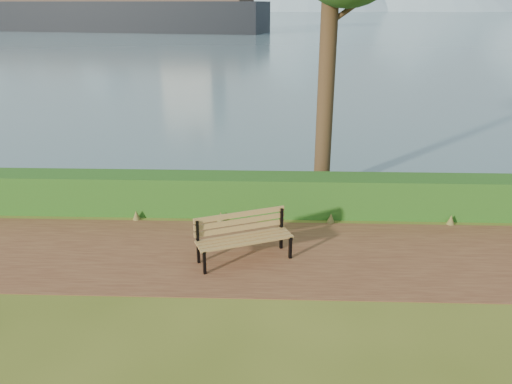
{
  "coord_description": "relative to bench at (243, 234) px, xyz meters",
  "views": [
    {
      "loc": [
        0.18,
        -9.17,
        5.04
      ],
      "look_at": [
        -0.2,
        1.2,
        1.1
      ],
      "focal_mm": 35.0,
      "sensor_mm": 36.0,
      "label": 1
    }
  ],
  "objects": [
    {
      "name": "cargo_ship",
      "position": [
        -35.33,
        90.63,
        2.79
      ],
      "size": [
        75.26,
        26.06,
        22.59
      ],
      "rotation": [
        0.0,
        0.0,
        -0.2
      ],
      "color": "black",
      "rests_on": "ground"
    },
    {
      "name": "water",
      "position": [
        0.43,
        259.86,
        -0.57
      ],
      "size": [
        700.0,
        510.0,
        0.0
      ],
      "primitive_type": "cube",
      "color": "slate",
      "rests_on": "ground"
    },
    {
      "name": "bench",
      "position": [
        0.0,
        0.0,
        0.0
      ],
      "size": [
        2.05,
        1.29,
        0.99
      ],
      "rotation": [
        0.0,
        0.0,
        0.39
      ],
      "color": "black",
      "rests_on": "ground"
    },
    {
      "name": "hedge",
      "position": [
        0.43,
        2.46,
        -0.07
      ],
      "size": [
        32.0,
        0.85,
        1.0
      ],
      "primitive_type": "cube",
      "color": "#1E4A15",
      "rests_on": "ground"
    },
    {
      "name": "ground",
      "position": [
        0.43,
        -0.14,
        -0.57
      ],
      "size": [
        140.0,
        140.0,
        0.0
      ],
      "primitive_type": "plane",
      "color": "#445418",
      "rests_on": "ground"
    },
    {
      "name": "path",
      "position": [
        0.43,
        0.16,
        -0.57
      ],
      "size": [
        40.0,
        3.4,
        0.01
      ],
      "primitive_type": "cube",
      "color": "brown",
      "rests_on": "ground"
    }
  ]
}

